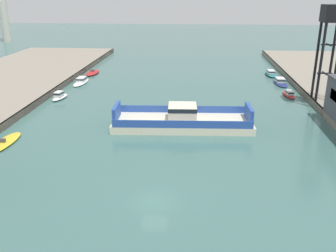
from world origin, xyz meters
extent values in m
plane|color=#3D6660|center=(0.00, 0.00, 0.00)|extent=(400.00, 400.00, 0.00)
cube|color=#4C4742|center=(-24.10, 20.00, 0.61)|extent=(0.30, 140.00, 1.22)
cube|color=beige|center=(1.69, 21.03, 0.55)|extent=(20.81, 8.13, 1.10)
cube|color=#284CA3|center=(1.52, 24.53, 1.65)|extent=(19.64, 1.09, 1.10)
cube|color=#284CA3|center=(1.87, 17.53, 1.65)|extent=(19.64, 1.09, 1.10)
cube|color=beige|center=(1.69, 21.03, 2.25)|extent=(4.28, 4.12, 2.29)
cube|color=black|center=(1.69, 21.03, 3.04)|extent=(4.33, 4.16, 0.60)
cube|color=#284CA3|center=(11.42, 21.51, 2.20)|extent=(0.75, 5.01, 2.20)
cube|color=#284CA3|center=(-8.04, 20.55, 2.20)|extent=(0.75, 5.01, 2.20)
ellipsoid|color=red|center=(-21.76, 56.51, 0.30)|extent=(2.76, 6.99, 0.59)
cube|color=#4C4C51|center=(-21.76, 56.51, 0.84)|extent=(0.88, 0.43, 0.50)
ellipsoid|color=yellow|center=(-21.55, 12.20, 0.20)|extent=(2.86, 8.47, 0.40)
cube|color=#4C4C51|center=(-21.55, 12.20, 0.65)|extent=(0.88, 0.44, 0.50)
ellipsoid|color=red|center=(21.33, 39.91, 0.20)|extent=(2.17, 5.54, 0.40)
cube|color=silver|center=(21.37, 39.51, 0.78)|extent=(1.33, 2.00, 0.75)
cube|color=black|center=(21.37, 39.51, 0.87)|extent=(1.36, 2.05, 0.23)
ellipsoid|color=#237075|center=(21.08, 58.43, 0.29)|extent=(2.43, 6.92, 0.58)
cube|color=silver|center=(21.10, 57.92, 0.97)|extent=(1.61, 2.45, 0.77)
cube|color=black|center=(21.10, 57.92, 1.06)|extent=(1.66, 2.52, 0.23)
ellipsoid|color=white|center=(-21.68, 46.85, 0.19)|extent=(2.50, 7.87, 0.38)
cube|color=silver|center=(-21.66, 47.43, 0.81)|extent=(1.68, 2.78, 0.85)
cube|color=black|center=(-21.66, 47.43, 0.91)|extent=(1.73, 2.86, 0.25)
ellipsoid|color=navy|center=(21.70, 49.56, 0.18)|extent=(2.81, 7.51, 0.37)
cube|color=silver|center=(21.68, 50.12, 0.81)|extent=(1.85, 2.67, 0.89)
cube|color=black|center=(21.68, 50.12, 0.93)|extent=(1.90, 2.75, 0.27)
ellipsoid|color=white|center=(-21.82, 34.36, 0.29)|extent=(2.32, 5.14, 0.58)
cube|color=silver|center=(-21.87, 34.00, 1.04)|extent=(1.39, 1.88, 0.92)
cube|color=black|center=(-21.87, 34.00, 1.16)|extent=(1.43, 1.93, 0.28)
cylinder|color=black|center=(24.18, 35.17, 7.73)|extent=(0.44, 0.44, 13.02)
cylinder|color=black|center=(26.75, 35.17, 7.73)|extent=(0.44, 0.44, 13.02)
cylinder|color=black|center=(24.18, 32.60, 7.73)|extent=(0.44, 0.44, 13.02)
cube|color=black|center=(25.47, 33.88, 5.78)|extent=(2.58, 0.20, 0.20)
cube|color=black|center=(25.47, 33.88, 5.78)|extent=(0.20, 2.58, 0.20)
cube|color=black|center=(25.47, 33.88, 10.60)|extent=(2.58, 0.20, 0.20)
cube|color=black|center=(25.47, 33.88, 10.60)|extent=(0.20, 2.58, 0.20)
cube|color=black|center=(25.47, 33.88, 15.62)|extent=(3.35, 3.35, 2.76)
camera|label=1|loc=(3.82, -30.87, 19.14)|focal=39.71mm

